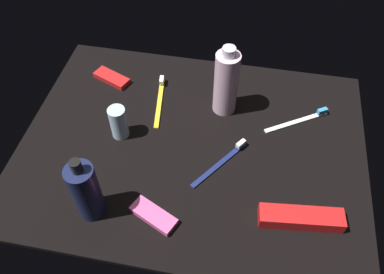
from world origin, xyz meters
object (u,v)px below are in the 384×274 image
Objects in this scene: bodywash_bottle at (226,83)px; snack_bar_pink at (154,215)px; lotion_bottle at (86,191)px; toothbrush_navy at (223,161)px; deodorant_stick at (119,121)px; toothbrush_yellow at (160,99)px; toothpaste_box_red at (301,218)px; toothbrush_white at (300,120)px; snack_bar_red at (112,78)px.

snack_bar_pink is at bearing -106.63° from bodywash_bottle.
snack_bar_pink is (13.35, 0.75, -7.02)cm from lotion_bottle.
deodorant_stick is at bearing 170.67° from toothbrush_navy.
toothbrush_navy is 0.85× the size of toothbrush_yellow.
toothbrush_yellow is 34.93cm from snack_bar_pink.
bodywash_bottle is 36.90cm from toothpaste_box_red.
lotion_bottle is 1.12× the size of toothbrush_white.
toothbrush_yellow is (-19.49, 17.21, 0.00)cm from toothbrush_navy.
toothbrush_yellow is 1.13× the size of toothbrush_white.
lotion_bottle is 56.00cm from toothbrush_white.
toothpaste_box_red is (37.68, -29.46, 0.99)cm from toothbrush_yellow.
bodywash_bottle is 1.10× the size of toothbrush_yellow.
deodorant_stick is at bearing 91.18° from lotion_bottle.
snack_bar_pink is at bearing -132.06° from toothbrush_white.
toothpaste_box_red reaches higher than snack_bar_pink.
toothpaste_box_red reaches higher than toothbrush_yellow.
toothpaste_box_red is at bearing 7.13° from lotion_bottle.
toothbrush_white is at bearing 15.55° from deodorant_stick.
toothbrush_white is 1.53× the size of snack_bar_red.
snack_bar_pink is (-12.45, -17.00, 0.14)cm from toothbrush_navy.
snack_bar_pink is at bearing -78.38° from toothbrush_yellow.
bodywash_bottle reaches higher than snack_bar_pink.
toothbrush_white reaches higher than snack_bar_red.
lotion_bottle is at bearing -179.33° from toothpaste_box_red.
bodywash_bottle is 1.90× the size of snack_bar_pink.
deodorant_stick is 0.56× the size of toothbrush_white.
toothbrush_yellow is at bearing 62.32° from deodorant_stick.
toothbrush_white is 1.53× the size of snack_bar_pink.
lotion_bottle is at bearing -123.81° from bodywash_bottle.
lotion_bottle is at bearing -88.82° from deodorant_stick.
snack_bar_pink is (-30.31, -33.59, 0.14)cm from toothbrush_white.
toothbrush_navy is at bearing 78.61° from snack_bar_pink.
toothbrush_white is (17.86, 16.59, 0.00)cm from toothbrush_navy.
lotion_bottle is at bearing -54.82° from snack_bar_red.
lotion_bottle is 1.16× the size of toothbrush_navy.
deodorant_stick is 0.85× the size of snack_bar_pink.
toothbrush_navy is at bearing -41.45° from toothbrush_yellow.
snack_bar_red is at bearing 102.46° from lotion_bottle.
toothpaste_box_red is (44.00, 5.50, -6.17)cm from lotion_bottle.
toothbrush_yellow is 1.73× the size of snack_bar_red.
toothbrush_white is at bearing 42.90° from toothbrush_navy.
snack_bar_red is at bearing 114.91° from deodorant_stick.
toothbrush_yellow is at bearing 138.55° from toothbrush_navy.
toothbrush_yellow reaches higher than snack_bar_pink.
bodywash_bottle reaches higher than toothbrush_white.
lotion_bottle is at bearing -151.97° from snack_bar_pink.
toothbrush_navy is 41.34cm from snack_bar_red.
deodorant_stick reaches higher than snack_bar_pink.
toothbrush_white is 45.24cm from snack_bar_pink.
deodorant_stick is 25.66cm from snack_bar_pink.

